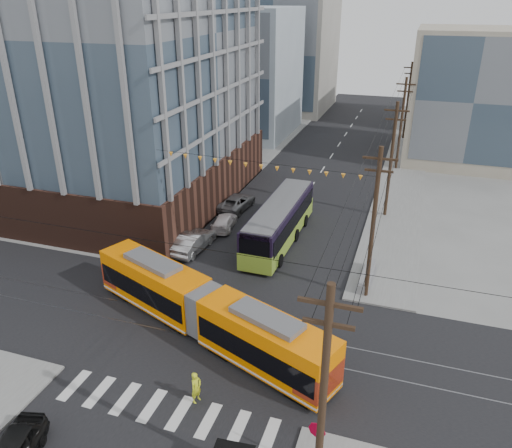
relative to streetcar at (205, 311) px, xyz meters
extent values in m
plane|color=slate|center=(0.50, -3.45, -1.77)|extent=(160.00, 160.00, 0.00)
cube|color=#381E16|center=(-21.50, 19.55, 12.53)|extent=(30.00, 25.00, 28.60)
cube|color=#8C99A5|center=(-16.50, 48.55, 7.23)|extent=(18.00, 16.00, 18.00)
cube|color=gray|center=(16.50, 44.55, 6.23)|extent=(14.00, 14.00, 16.00)
cube|color=gray|center=(-13.50, 68.55, 8.23)|extent=(16.00, 18.00, 20.00)
cube|color=#8C99A5|center=(18.50, 64.55, 5.23)|extent=(16.00, 16.00, 14.00)
cylinder|color=black|center=(9.00, -9.45, 3.73)|extent=(0.30, 0.30, 11.00)
cylinder|color=black|center=(9.00, 52.55, 3.73)|extent=(0.30, 0.30, 11.00)
imported|color=#ADAEB0|center=(-5.56, 10.17, -0.94)|extent=(2.15, 5.16, 1.66)
imported|color=silver|center=(-4.75, 15.08, -1.13)|extent=(2.37, 4.56, 1.26)
imported|color=#5F5F62|center=(-5.23, 19.68, -1.05)|extent=(2.82, 5.34, 1.43)
imported|color=#CFDC22|center=(1.78, -5.38, -0.85)|extent=(0.62, 0.77, 1.84)
cube|color=#5E5E62|center=(8.80, 9.62, -1.33)|extent=(1.21, 4.42, 0.87)
camera|label=1|loc=(11.03, -23.41, 17.77)|focal=35.00mm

